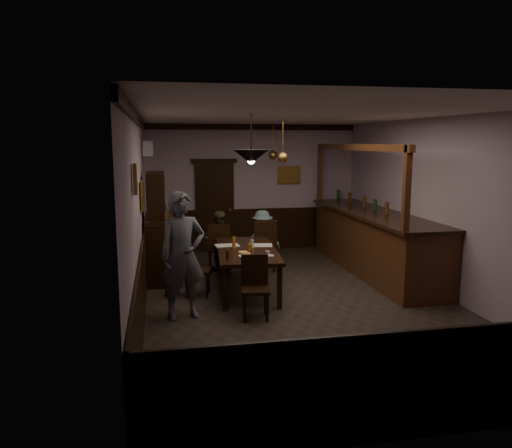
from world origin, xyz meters
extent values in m
cube|color=#2D2621|center=(0.00, 0.00, -0.01)|extent=(5.00, 8.00, 0.01)
cube|color=white|center=(0.00, 0.00, 3.00)|extent=(5.00, 8.00, 0.01)
cube|color=#BDA3BB|center=(0.00, 4.00, 1.50)|extent=(5.00, 0.01, 3.00)
cube|color=#BDA3BB|center=(0.00, -4.00, 1.50)|extent=(5.00, 0.01, 3.00)
cube|color=#BDA3BB|center=(-2.50, 0.00, 1.50)|extent=(0.01, 8.00, 3.00)
cube|color=#BDA3BB|center=(2.50, 0.00, 1.50)|extent=(0.01, 8.00, 3.00)
cube|color=black|center=(-0.72, 0.65, 0.72)|extent=(1.19, 2.28, 0.06)
cube|color=black|center=(-1.23, -0.33, 0.34)|extent=(0.07, 0.07, 0.69)
cube|color=black|center=(-0.39, -0.40, 0.34)|extent=(0.07, 0.07, 0.69)
cube|color=black|center=(-1.05, 1.70, 0.34)|extent=(0.07, 0.07, 0.69)
cube|color=black|center=(-0.21, 1.63, 0.34)|extent=(0.07, 0.07, 0.69)
cube|color=black|center=(-1.05, 2.04, 0.46)|extent=(0.47, 0.47, 0.05)
cube|color=black|center=(-1.06, 1.84, 0.74)|extent=(0.44, 0.07, 0.52)
cube|color=black|center=(-0.86, 2.20, 0.22)|extent=(0.04, 0.04, 0.44)
cube|color=black|center=(-1.21, 2.22, 0.22)|extent=(0.04, 0.04, 0.44)
cube|color=black|center=(-0.89, 1.85, 0.22)|extent=(0.04, 0.04, 0.44)
cube|color=black|center=(-1.24, 1.87, 0.22)|extent=(0.04, 0.04, 0.44)
cube|color=black|center=(-0.15, 1.96, 0.49)|extent=(0.46, 0.46, 0.05)
cube|color=black|center=(-0.15, 1.75, 0.79)|extent=(0.46, 0.05, 0.55)
cube|color=black|center=(0.03, 2.14, 0.23)|extent=(0.04, 0.04, 0.47)
cube|color=black|center=(-0.34, 2.14, 0.23)|extent=(0.04, 0.04, 0.47)
cube|color=black|center=(0.03, 1.77, 0.23)|extent=(0.04, 0.04, 0.47)
cube|color=black|center=(-0.34, 1.77, 0.23)|extent=(0.04, 0.04, 0.47)
cube|color=black|center=(-0.84, -0.74, 0.43)|extent=(0.45, 0.45, 0.05)
cube|color=black|center=(-0.82, -0.56, 0.69)|extent=(0.40, 0.09, 0.48)
cube|color=black|center=(-1.03, -0.88, 0.21)|extent=(0.04, 0.04, 0.41)
cube|color=black|center=(-0.70, -0.93, 0.21)|extent=(0.04, 0.04, 0.41)
cube|color=black|center=(-0.98, -0.56, 0.21)|extent=(0.04, 0.04, 0.41)
cube|color=black|center=(-0.66, -0.60, 0.21)|extent=(0.04, 0.04, 0.41)
cube|color=black|center=(-1.58, 0.53, 0.43)|extent=(0.48, 0.48, 0.05)
cube|color=black|center=(-1.76, 0.56, 0.69)|extent=(0.12, 0.41, 0.48)
cube|color=black|center=(-1.46, 0.33, 0.21)|extent=(0.04, 0.04, 0.41)
cube|color=black|center=(-1.39, 0.66, 0.21)|extent=(0.04, 0.04, 0.41)
cube|color=black|center=(-1.78, 0.40, 0.21)|extent=(0.04, 0.04, 0.41)
cube|color=black|center=(-1.71, 0.72, 0.21)|extent=(0.04, 0.04, 0.41)
imported|color=#4E5159|center=(-1.88, -0.50, 0.94)|extent=(0.79, 0.62, 1.88)
imported|color=brown|center=(-1.03, 2.23, 0.60)|extent=(0.62, 0.50, 1.21)
imported|color=slate|center=(-0.13, 2.16, 0.60)|extent=(0.82, 0.52, 1.21)
cube|color=silver|center=(-1.02, 1.00, 0.75)|extent=(0.43, 0.32, 0.01)
cube|color=silver|center=(-0.43, 0.90, 0.75)|extent=(0.47, 0.37, 0.01)
cube|color=#E8BC55|center=(-0.82, 0.43, 0.75)|extent=(0.16, 0.16, 0.00)
cylinder|color=white|center=(-0.45, 0.05, 0.76)|extent=(0.15, 0.15, 0.01)
imported|color=white|center=(-0.49, 0.04, 0.80)|extent=(0.09, 0.09, 0.07)
cylinder|color=white|center=(-0.85, 0.10, 0.76)|extent=(0.22, 0.22, 0.01)
torus|color=#C68C47|center=(-0.83, 0.09, 0.79)|extent=(0.13, 0.13, 0.04)
torus|color=#C68C47|center=(-0.81, 0.14, 0.79)|extent=(0.13, 0.13, 0.04)
cylinder|color=orange|center=(-0.69, 0.50, 0.81)|extent=(0.07, 0.07, 0.12)
cylinder|color=#BF721E|center=(-0.93, 0.76, 0.85)|extent=(0.06, 0.06, 0.20)
cylinder|color=silver|center=(-0.62, 0.71, 0.82)|extent=(0.06, 0.06, 0.15)
cylinder|color=black|center=(-1.15, -0.04, 0.82)|extent=(0.04, 0.04, 0.14)
cube|color=black|center=(-2.20, 1.79, 0.55)|extent=(0.55, 1.53, 1.09)
cube|color=black|center=(-2.20, 1.79, 1.15)|extent=(0.52, 1.48, 0.09)
cube|color=black|center=(-2.25, 1.79, 1.59)|extent=(0.33, 0.98, 0.87)
cube|color=#482813|center=(2.00, 1.47, 0.58)|extent=(0.95, 4.44, 1.16)
cube|color=black|center=(1.98, 1.47, 1.18)|extent=(1.06, 4.54, 0.06)
cube|color=#482813|center=(1.58, 1.47, 2.48)|extent=(0.10, 4.33, 0.12)
cube|color=#482813|center=(1.58, -0.65, 1.85)|extent=(0.10, 0.10, 1.37)
cube|color=#482813|center=(1.58, 3.58, 1.85)|extent=(0.10, 0.10, 1.37)
cube|color=black|center=(-0.90, 3.95, 1.05)|extent=(0.90, 0.06, 2.10)
cube|color=white|center=(-2.38, 2.90, 2.45)|extent=(0.20, 0.85, 0.30)
cube|color=olive|center=(-2.46, -1.60, 2.15)|extent=(0.04, 0.28, 0.36)
cube|color=olive|center=(-2.46, 0.80, 1.70)|extent=(0.04, 0.62, 0.48)
cube|color=olive|center=(0.90, 3.96, 1.80)|extent=(0.55, 0.04, 0.42)
cylinder|color=black|center=(-0.79, -0.15, 2.68)|extent=(0.02, 0.02, 0.64)
cone|color=black|center=(-0.79, -0.15, 2.36)|extent=(0.56, 0.56, 0.22)
sphere|color=#FFD88C|center=(-0.79, -0.15, 2.31)|extent=(0.12, 0.12, 0.12)
cylinder|color=#BF8C3F|center=(0.10, 1.42, 2.65)|extent=(0.02, 0.02, 0.70)
cone|color=#BF8C3F|center=(0.10, 1.42, 2.30)|extent=(0.20, 0.20, 0.22)
sphere|color=#FFD88C|center=(0.10, 1.42, 2.25)|extent=(0.12, 0.12, 0.12)
cylinder|color=#BF8C3F|center=(0.30, 3.11, 2.65)|extent=(0.02, 0.02, 0.70)
cone|color=#BF8C3F|center=(0.30, 3.11, 2.30)|extent=(0.20, 0.20, 0.22)
sphere|color=#FFD88C|center=(0.30, 3.11, 2.25)|extent=(0.12, 0.12, 0.12)
camera|label=1|loc=(-2.19, -7.68, 2.58)|focal=35.00mm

